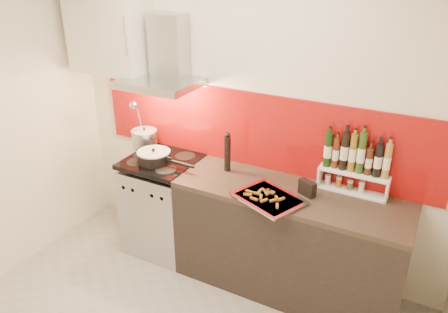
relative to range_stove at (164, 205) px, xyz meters
The scene contains 13 objects.
back_wall 1.15m from the range_stove, 23.53° to the left, with size 3.40×0.02×2.60m, color silver.
backsplash 1.12m from the range_stove, 21.33° to the left, with size 3.00×0.02×0.64m, color maroon.
range_stove is the anchor object (origin of this frame).
counter 1.20m from the range_stove, ahead, with size 1.80×0.60×0.90m.
range_hood 1.31m from the range_stove, 90.00° to the left, with size 0.62×0.50×0.61m.
upper_cabinet 1.61m from the range_stove, 166.72° to the left, with size 0.70×0.35×0.72m, color silver.
stock_pot 0.64m from the range_stove, 153.47° to the left, with size 0.23×0.23×0.20m.
saute_pan 0.52m from the range_stove, 100.27° to the right, with size 0.56×0.29×0.13m.
utensil_jar 0.67m from the range_stove, 164.97° to the left, with size 0.10×0.15×0.49m.
pepper_mill 0.87m from the range_stove, ahead, with size 0.05×0.05×0.34m.
step_shelf 1.75m from the range_stove, ahead, with size 0.52×0.14×0.49m.
caddy_box 1.41m from the range_stove, ahead, with size 0.13×0.06×0.12m, color black.
baking_tray 1.21m from the range_stove, ahead, with size 0.58×0.52×0.03m.
Camera 1 is at (1.41, -1.68, 2.54)m, focal length 35.00 mm.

